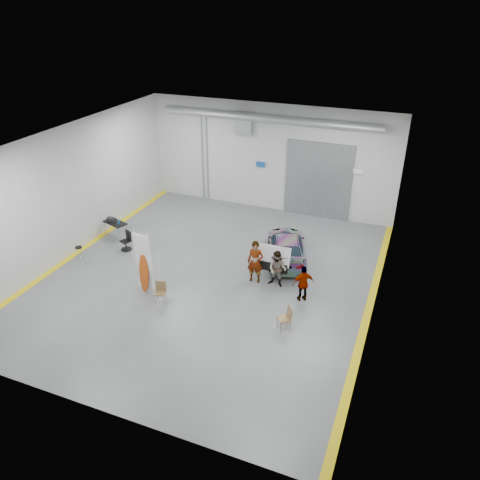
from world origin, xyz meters
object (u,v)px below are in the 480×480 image
at_px(person_a, 255,262).
at_px(surfboard_display, 144,267).
at_px(person_b, 277,269).
at_px(person_c, 303,284).
at_px(shop_stool, 80,253).
at_px(work_table, 114,222).
at_px(folding_chair_near, 161,297).
at_px(folding_chair_far, 284,322).
at_px(office_chair, 126,242).
at_px(sedan_car, 286,246).

relative_size(person_a, surfboard_display, 0.68).
height_order(person_a, person_b, person_a).
height_order(person_c, shop_stool, person_c).
xyz_separation_m(person_a, work_table, (-8.10, 1.32, -0.15)).
relative_size(folding_chair_near, shop_stool, 1.34).
distance_m(person_a, person_b, 1.00).
bearing_deg(folding_chair_far, person_a, -177.00).
relative_size(person_c, folding_chair_near, 1.79).
distance_m(person_c, shop_stool, 10.57).
bearing_deg(person_b, folding_chair_near, -139.72).
distance_m(person_a, folding_chair_near, 4.21).
height_order(person_a, person_c, person_a).
bearing_deg(person_b, person_c, -21.93).
bearing_deg(person_b, shop_stool, -167.89).
distance_m(person_a, person_c, 2.37).
xyz_separation_m(person_b, folding_chair_far, (1.13, -2.70, -0.53)).
bearing_deg(work_table, surfboard_display, -42.01).
distance_m(person_a, office_chair, 6.79).
distance_m(surfboard_display, shop_stool, 4.51).
distance_m(sedan_car, person_b, 2.45).
relative_size(person_a, person_b, 1.16).
height_order(person_c, office_chair, person_c).
xyz_separation_m(person_c, folding_chair_far, (-0.16, -2.06, -0.50)).
relative_size(surfboard_display, shop_stool, 4.28).
relative_size(person_c, work_table, 1.12).
distance_m(sedan_car, surfboard_display, 6.71).
height_order(surfboard_display, work_table, surfboard_display).
xyz_separation_m(sedan_car, shop_stool, (-8.93, -3.71, -0.29)).
distance_m(person_b, office_chair, 7.77).
height_order(person_a, surfboard_display, surfboard_display).
distance_m(person_b, folding_chair_far, 2.97).
relative_size(shop_stool, office_chair, 0.69).
bearing_deg(work_table, person_b, -8.24).
relative_size(person_b, surfboard_display, 0.58).
bearing_deg(surfboard_display, office_chair, 140.10).
bearing_deg(work_table, person_a, -9.23).
bearing_deg(person_a, person_b, -5.70).
relative_size(work_table, office_chair, 1.47).
bearing_deg(surfboard_display, person_b, 30.59).
xyz_separation_m(person_a, folding_chair_near, (-2.98, -2.90, -0.68)).
bearing_deg(sedan_car, person_b, 78.75).
bearing_deg(shop_stool, office_chair, 47.71).
relative_size(sedan_car, folding_chair_far, 4.50).
relative_size(person_c, shop_stool, 2.40).
xyz_separation_m(sedan_car, surfboard_display, (-4.64, -4.83, 0.53)).
distance_m(person_c, folding_chair_near, 5.75).
relative_size(surfboard_display, folding_chair_far, 3.00).
height_order(person_b, folding_chair_far, person_b).
relative_size(folding_chair_near, folding_chair_far, 0.94).
xyz_separation_m(surfboard_display, folding_chair_far, (6.08, -0.29, -0.85)).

